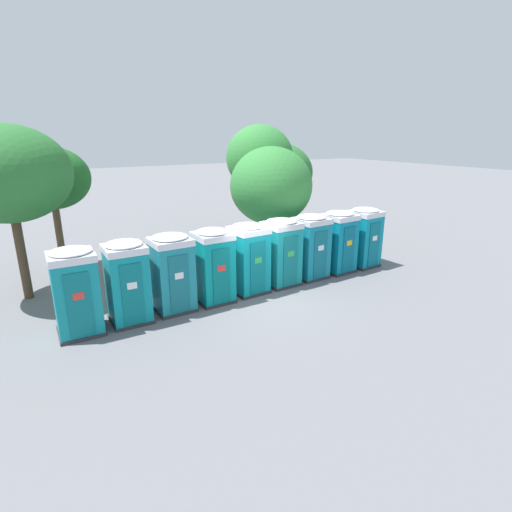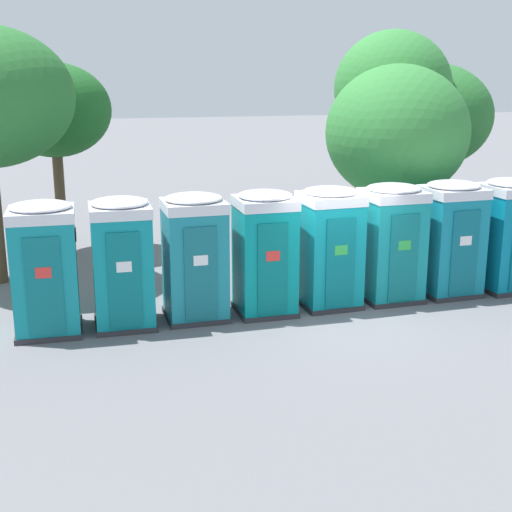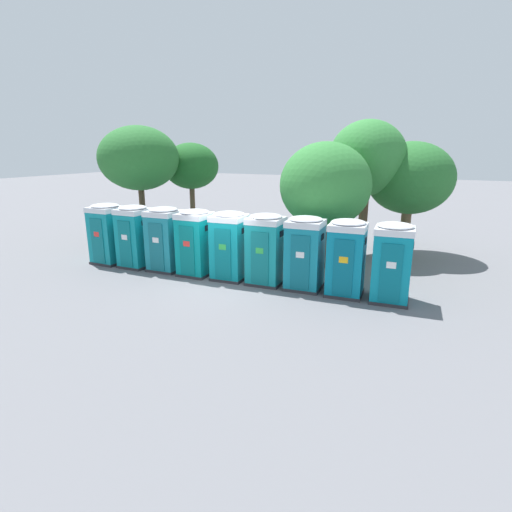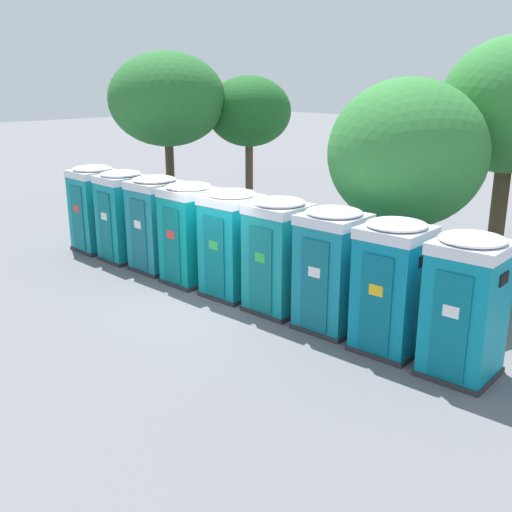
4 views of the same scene
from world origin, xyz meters
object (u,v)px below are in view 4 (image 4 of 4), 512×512
(portapotty_8, at_px, (465,306))
(street_tree_3, at_px, (511,107))
(portapotty_0, at_px, (95,208))
(portapotty_2, at_px, (156,223))
(portapotty_6, at_px, (332,269))
(street_tree_1, at_px, (407,154))
(portapotty_3, at_px, (190,233))
(portapotty_5, at_px, (278,255))
(portapotty_4, at_px, (232,243))
(portapotty_7, at_px, (392,286))
(street_tree_2, at_px, (167,100))
(street_tree_4, at_px, (249,112))
(portapotty_1, at_px, (123,215))

(portapotty_8, height_order, street_tree_3, street_tree_3)
(portapotty_0, bearing_deg, portapotty_2, 2.91)
(portapotty_6, relative_size, street_tree_1, 0.51)
(portapotty_3, distance_m, portapotty_6, 4.29)
(portapotty_2, height_order, portapotty_6, same)
(portapotty_8, bearing_deg, portapotty_5, -179.30)
(portapotty_4, xyz_separation_m, portapotty_6, (2.86, 0.12, -0.00))
(portapotty_7, distance_m, street_tree_2, 12.06)
(portapotty_0, bearing_deg, portapotty_5, 2.37)
(portapotty_8, distance_m, street_tree_4, 12.89)
(portapotty_4, bearing_deg, portapotty_0, -177.66)
(portapotty_2, relative_size, portapotty_5, 1.00)
(portapotty_8, bearing_deg, portapotty_6, 179.98)
(portapotty_5, xyz_separation_m, street_tree_3, (2.38, 5.50, 3.02))
(portapotty_5, xyz_separation_m, street_tree_4, (-6.94, 5.86, 2.53))
(portapotty_3, distance_m, street_tree_1, 5.50)
(portapotty_7, distance_m, street_tree_4, 11.67)
(portapotty_7, height_order, street_tree_1, street_tree_1)
(portapotty_0, relative_size, portapotty_5, 1.00)
(portapotty_5, xyz_separation_m, portapotty_6, (1.43, 0.05, -0.00))
(portapotty_0, bearing_deg, street_tree_2, 107.93)
(portapotty_1, distance_m, street_tree_2, 5.38)
(portapotty_7, height_order, street_tree_2, street_tree_2)
(portapotty_3, distance_m, portapotty_7, 5.72)
(portapotty_3, relative_size, portapotty_8, 1.00)
(portapotty_4, bearing_deg, portapotty_5, 2.48)
(portapotty_7, relative_size, street_tree_4, 0.50)
(portapotty_0, xyz_separation_m, portapotty_7, (10.00, 0.33, 0.00))
(portapotty_2, xyz_separation_m, street_tree_3, (6.67, 5.65, 3.02))
(portapotty_3, bearing_deg, portapotty_5, 3.39)
(portapotty_3, xyz_separation_m, portapotty_4, (1.43, 0.11, -0.00))
(portapotty_4, distance_m, street_tree_4, 8.48)
(portapotty_0, relative_size, portapotty_3, 1.00)
(portapotty_5, bearing_deg, portapotty_7, 0.79)
(portapotty_6, bearing_deg, street_tree_1, 92.46)
(portapotty_1, xyz_separation_m, portapotty_8, (10.00, 0.31, -0.00))
(portapotty_7, bearing_deg, street_tree_1, 119.49)
(street_tree_2, bearing_deg, portapotty_2, -41.15)
(portapotty_6, bearing_deg, portapotty_7, -0.58)
(portapotty_8, xyz_separation_m, street_tree_2, (-12.62, 3.33, 2.98))
(street_tree_1, xyz_separation_m, street_tree_2, (-9.65, 0.61, 0.93))
(portapotty_7, height_order, street_tree_3, street_tree_3)
(portapotty_4, relative_size, street_tree_1, 0.51)
(portapotty_4, xyz_separation_m, street_tree_2, (-6.91, 3.45, 2.98))
(street_tree_3, xyz_separation_m, street_tree_4, (-9.32, 0.37, -0.49))
(portapotty_8, bearing_deg, street_tree_2, 165.21)
(street_tree_3, distance_m, street_tree_4, 9.34)
(portapotty_6, height_order, portapotty_8, same)
(portapotty_7, xyz_separation_m, street_tree_2, (-11.19, 3.35, 2.98))
(portapotty_4, distance_m, street_tree_2, 8.27)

